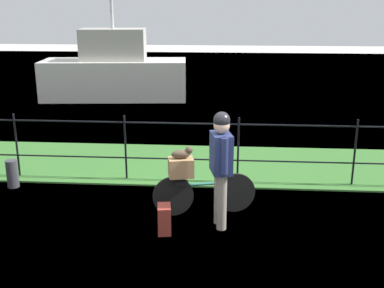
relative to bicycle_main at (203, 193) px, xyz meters
The scene contains 11 objects.
ground_plane 0.91m from the bicycle_main, 122.67° to the right, with size 60.00×60.00×0.00m, color beige.
grass_strip 2.30m from the bicycle_main, 101.61° to the left, with size 27.00×2.40×0.03m, color #38702D.
harbor_water 9.15m from the bicycle_main, 92.88° to the left, with size 30.00×30.00×0.00m, color #426684.
iron_fence 1.45m from the bicycle_main, 109.10° to the left, with size 18.04×0.04×1.19m.
bicycle_main is the anchor object (origin of this frame).
wooden_crate 0.55m from the bicycle_main, 167.48° to the right, with size 0.36×0.25×0.28m, color #A87F51.
terrier_dog 0.72m from the bicycle_main, 167.48° to the right, with size 0.32×0.20×0.18m.
cyclist_person 0.83m from the bicycle_main, 56.90° to the right, with size 0.34×0.53×1.68m.
backpack_on_paving 0.85m from the bicycle_main, 127.35° to the right, with size 0.28×0.18×0.40m, color maroon.
mooring_bollard 3.46m from the bicycle_main, 166.17° to the left, with size 0.20×0.20×0.49m, color #38383D.
moored_boat_near 9.40m from the bicycle_main, 111.17° to the left, with size 4.82×2.07×3.88m.
Camera 1 is at (0.79, -5.90, 3.09)m, focal length 44.28 mm.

